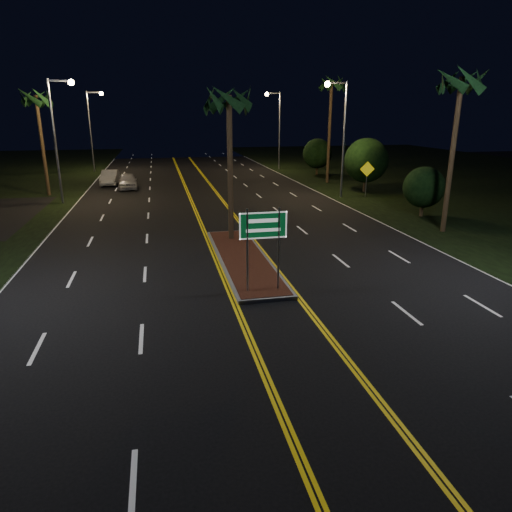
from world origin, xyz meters
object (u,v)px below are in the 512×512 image
object	(u,v)px
streetlight_left_far	(93,122)
shrub_near	(424,187)
car_far	(110,176)
palm_left_far	(36,98)
palm_right_near	(461,82)
palm_median	(229,100)
shrub_far	(317,153)
streetlight_right_far	(276,122)
streetlight_right_mid	(340,126)
shrub_mid	(366,160)
streetlight_left_mid	(59,127)
car_near	(127,180)
highway_sign	(263,233)
palm_right_far	(332,85)
warning_sign	(367,174)
median_island	(243,259)

from	to	relation	value
streetlight_left_far	shrub_near	xyz separation A→B (m)	(24.11, -30.00, -3.71)
streetlight_left_far	car_far	world-z (taller)	streetlight_left_far
palm_left_far	palm_right_near	distance (m)	31.05
palm_left_far	palm_right_near	xyz separation A→B (m)	(25.30, -18.00, 0.47)
palm_median	shrub_far	size ratio (longest dim) A/B	2.10
streetlight_right_far	palm_left_far	size ratio (longest dim) A/B	1.02
streetlight_right_mid	shrub_mid	xyz separation A→B (m)	(3.39, 2.00, -2.93)
streetlight_left_mid	car_near	bearing A→B (deg)	56.20
streetlight_right_mid	palm_left_far	distance (m)	24.26
highway_sign	shrub_near	size ratio (longest dim) A/B	0.97
palm_right_far	shrub_mid	bearing A→B (deg)	-78.69
streetlight_left_mid	warning_sign	distance (m)	24.03
highway_sign	warning_sign	bearing A→B (deg)	55.33
streetlight_right_far	car_near	distance (m)	21.30
highway_sign	car_far	xyz separation A→B (m)	(-8.25, 30.32, -1.60)
streetlight_right_far	palm_right_near	distance (m)	32.16
highway_sign	palm_left_far	bearing A→B (deg)	116.92
shrub_mid	warning_sign	xyz separation A→B (m)	(-1.00, -2.41, -0.81)
median_island	streetlight_left_mid	bearing A→B (deg)	121.98
streetlight_left_far	palm_left_far	size ratio (longest dim) A/B	1.02
palm_median	warning_sign	xyz separation A→B (m)	(13.00, 11.09, -5.35)
palm_left_far	shrub_far	size ratio (longest dim) A/B	2.22
streetlight_right_mid	streetlight_left_mid	bearing A→B (deg)	174.62
car_near	warning_sign	size ratio (longest dim) A/B	1.69
streetlight_left_mid	warning_sign	bearing A→B (deg)	-5.82
palm_median	palm_right_near	world-z (taller)	palm_right_near
palm_median	shrub_mid	bearing A→B (deg)	43.96
car_near	car_far	distance (m)	3.41
palm_median	palm_left_far	distance (m)	21.69
streetlight_left_mid	streetlight_right_mid	distance (m)	21.32
streetlight_left_mid	shrub_near	size ratio (longest dim) A/B	2.73
streetlight_left_mid	palm_right_near	distance (m)	27.14
car_far	warning_sign	bearing A→B (deg)	-26.75
streetlight_left_far	palm_median	world-z (taller)	streetlight_left_far
streetlight_left_mid	car_near	world-z (taller)	streetlight_left_mid
palm_median	palm_right_far	distance (m)	23.40
highway_sign	shrub_near	bearing A→B (deg)	39.69
median_island	palm_right_far	xyz separation A→B (m)	(12.80, 23.00, 9.06)
streetlight_left_mid	shrub_mid	bearing A→B (deg)	0.00
palm_right_near	car_far	xyz separation A→B (m)	(-20.75, 23.12, -7.41)
palm_right_far	shrub_mid	xyz separation A→B (m)	(1.20, -6.00, -6.42)
palm_right_near	car_near	xyz separation A→B (m)	(-18.96, 20.21, -7.40)
palm_median	car_near	bearing A→B (deg)	108.14
shrub_near	palm_right_near	bearing A→B (deg)	-104.04
palm_median	palm_right_far	size ratio (longest dim) A/B	0.81
warning_sign	highway_sign	bearing A→B (deg)	-118.60
streetlight_left_far	streetlight_right_mid	distance (m)	30.57
streetlight_left_mid	shrub_mid	distance (m)	24.79
car_near	car_far	world-z (taller)	car_near
highway_sign	palm_left_far	size ratio (longest dim) A/B	0.36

